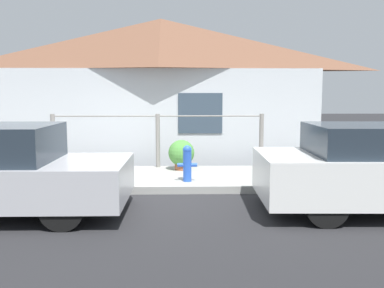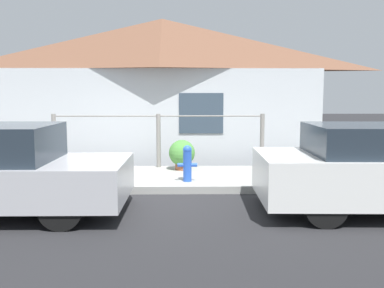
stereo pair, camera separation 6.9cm
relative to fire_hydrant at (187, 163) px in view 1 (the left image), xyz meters
The scene contains 6 objects.
ground_plane 0.97m from the fire_hydrant, 143.71° to the right, with size 60.00×60.00×0.00m, color #262628.
sidewalk 1.02m from the fire_hydrant, 135.77° to the left, with size 24.00×2.25×0.14m.
house 4.30m from the fire_hydrant, 100.79° to the left, with size 8.51×2.23×3.83m.
fence 1.78m from the fire_hydrant, 112.17° to the left, with size 4.90×0.10×1.24m.
fire_hydrant is the anchor object (origin of this frame).
potted_plant_near_hydrant 1.27m from the fire_hydrant, 95.28° to the left, with size 0.58×0.58×0.67m.
Camera 1 is at (0.56, -7.71, 1.87)m, focal length 40.00 mm.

